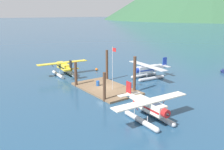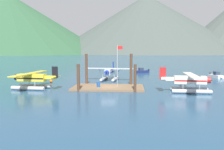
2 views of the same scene
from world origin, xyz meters
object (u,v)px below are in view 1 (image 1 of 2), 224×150
Objects in this scene: flagpole at (113,64)px; seaplane_cream_stbd_aft at (149,108)px; fuel_drum at (98,83)px; seaplane_yellow_port_aft at (63,68)px; seaplane_silver_bow_centre at (148,71)px; mooring_buoy at (97,69)px.

flagpole reaches higher than seaplane_cream_stbd_aft.
fuel_drum is at bearing 171.50° from seaplane_cream_stbd_aft.
flagpole is 14.90m from seaplane_yellow_port_aft.
seaplane_yellow_port_aft reaches higher than fuel_drum.
seaplane_silver_bow_centre is (0.89, 11.10, 0.84)m from fuel_drum.
flagpole is 0.68× the size of seaplane_cream_stbd_aft.
seaplane_cream_stbd_aft is 1.00× the size of seaplane_yellow_port_aft.
seaplane_cream_stbd_aft is at bearing -18.96° from mooring_buoy.
mooring_buoy is 12.39m from seaplane_silver_bow_centre.
fuel_drum is at bearing -94.60° from seaplane_silver_bow_centre.
flagpole is 0.68× the size of seaplane_yellow_port_aft.
fuel_drum is 11.26m from seaplane_yellow_port_aft.
mooring_buoy is at bearing -157.93° from seaplane_silver_bow_centre.
mooring_buoy is (-13.81, 5.65, -4.34)m from flagpole.
seaplane_silver_bow_centre is (11.42, 4.63, 1.28)m from mooring_buoy.
seaplane_silver_bow_centre is at bearing 85.40° from fuel_drum.
flagpole is 15.54m from mooring_buoy.
flagpole is 11.77× the size of mooring_buoy.
seaplane_yellow_port_aft is (-0.63, -7.67, 1.28)m from mooring_buoy.
seaplane_silver_bow_centre is (-13.78, 13.29, 0.00)m from seaplane_cream_stbd_aft.
seaplane_yellow_port_aft is (-14.44, -2.02, -3.06)m from flagpole.
seaplane_silver_bow_centre is 1.00× the size of seaplane_yellow_port_aft.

